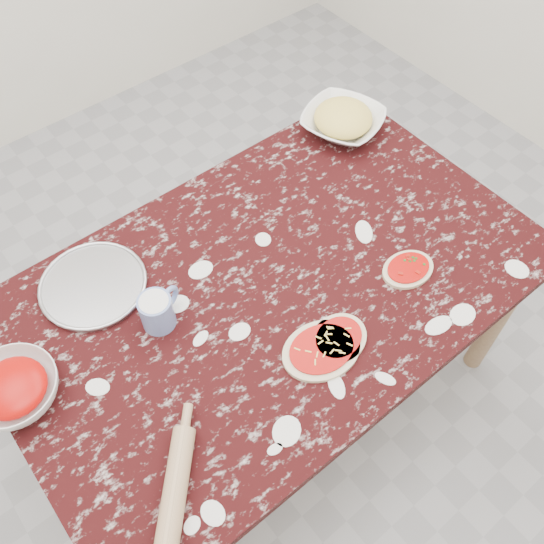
{
  "coord_description": "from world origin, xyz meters",
  "views": [
    {
      "loc": [
        -0.62,
        -0.77,
        2.19
      ],
      "look_at": [
        0.0,
        0.0,
        0.8
      ],
      "focal_mm": 38.95,
      "sensor_mm": 36.0,
      "label": 1
    }
  ],
  "objects": [
    {
      "name": "sauce_bowl",
      "position": [
        -0.74,
        0.13,
        0.79
      ],
      "size": [
        0.3,
        0.3,
        0.07
      ],
      "primitive_type": "imported",
      "rotation": [
        0.0,
        0.0,
        0.31
      ],
      "color": "white",
      "rests_on": "worktable"
    },
    {
      "name": "pizza_tray",
      "position": [
        -0.42,
        0.31,
        0.76
      ],
      "size": [
        0.38,
        0.38,
        0.01
      ],
      "primitive_type": "cylinder",
      "rotation": [
        0.0,
        0.0,
        0.28
      ],
      "color": "#B2B2B7",
      "rests_on": "worktable"
    },
    {
      "name": "worktable",
      "position": [
        0.0,
        0.0,
        0.67
      ],
      "size": [
        1.6,
        1.0,
        0.75
      ],
      "color": "black",
      "rests_on": "ground"
    },
    {
      "name": "ground",
      "position": [
        0.0,
        0.0,
        0.0
      ],
      "size": [
        4.0,
        4.0,
        0.0
      ],
      "primitive_type": "plane",
      "color": "gray"
    },
    {
      "name": "cheese_bowl",
      "position": [
        0.62,
        0.36,
        0.78
      ],
      "size": [
        0.36,
        0.36,
        0.07
      ],
      "primitive_type": "imported",
      "rotation": [
        0.0,
        0.0,
        0.36
      ],
      "color": "white",
      "rests_on": "worktable"
    },
    {
      "name": "rolling_pin",
      "position": [
        -0.55,
        -0.33,
        0.78
      ],
      "size": [
        0.23,
        0.25,
        0.06
      ],
      "primitive_type": "cylinder",
      "rotation": [
        0.0,
        1.57,
        0.83
      ],
      "color": "tan",
      "rests_on": "worktable"
    },
    {
      "name": "pizza_right",
      "position": [
        0.34,
        -0.22,
        0.76
      ],
      "size": [
        0.18,
        0.14,
        0.02
      ],
      "color": "beige",
      "rests_on": "worktable"
    },
    {
      "name": "pizza_mid",
      "position": [
        0.02,
        -0.27,
        0.76
      ],
      "size": [
        0.19,
        0.17,
        0.02
      ],
      "color": "beige",
      "rests_on": "worktable"
    },
    {
      "name": "pizza_left",
      "position": [
        -0.04,
        -0.26,
        0.76
      ],
      "size": [
        0.25,
        0.21,
        0.02
      ],
      "color": "beige",
      "rests_on": "worktable"
    },
    {
      "name": "flour_mug",
      "position": [
        -0.33,
        0.09,
        0.81
      ],
      "size": [
        0.14,
        0.09,
        0.11
      ],
      "color": "#6D83C2",
      "rests_on": "worktable"
    }
  ]
}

